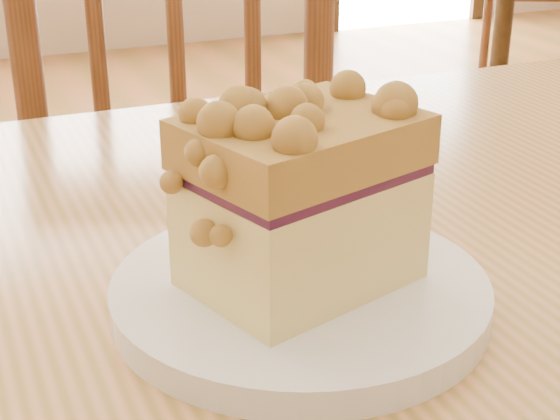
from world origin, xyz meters
name	(u,v)px	position (x,y,z in m)	size (l,w,h in m)	color
cafe_table_main	(449,343)	(-0.01, 0.09, 0.64)	(1.10, 0.73, 0.75)	tan
cafe_chair_main	(179,221)	(-0.04, 0.74, 0.48)	(0.52, 0.52, 0.95)	brown
plate	(300,295)	(-0.18, 0.01, 0.76)	(0.22, 0.22, 0.02)	white
cake_slice	(300,191)	(-0.18, 0.01, 0.82)	(0.15, 0.12, 0.12)	#DFC77E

